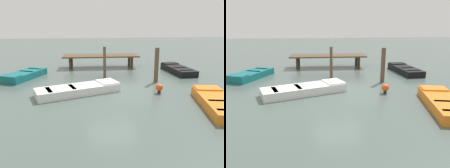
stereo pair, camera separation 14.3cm
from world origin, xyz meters
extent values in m
plane|color=#4C5B56|center=(0.00, 0.00, 0.00)|extent=(80.00, 80.00, 0.00)
cube|color=brown|center=(-0.10, 6.29, 0.90)|extent=(5.83, 1.86, 0.10)
cylinder|color=#3C2E20|center=(2.23, 6.83, 0.42)|extent=(0.20, 0.20, 0.85)
cylinder|color=#3C2E20|center=(2.20, 5.63, 0.42)|extent=(0.20, 0.20, 0.85)
cylinder|color=#3C2E20|center=(-2.40, 6.95, 0.42)|extent=(0.20, 0.20, 0.85)
cylinder|color=#3C2E20|center=(-2.43, 5.74, 0.42)|extent=(0.20, 0.20, 0.85)
cube|color=silver|center=(-1.71, -0.33, 0.20)|extent=(4.25, 2.55, 0.40)
cube|color=#334772|center=(-1.71, -0.33, 0.34)|extent=(3.58, 2.09, 0.04)
cube|color=silver|center=(-0.22, 0.21, 0.43)|extent=(1.22, 1.35, 0.06)
cube|color=navy|center=(-2.00, -0.43, 0.38)|extent=(0.52, 0.98, 0.04)
cube|color=navy|center=(-3.05, -0.81, 0.38)|extent=(0.52, 0.98, 0.04)
cube|color=#14666B|center=(-5.16, 3.29, 0.20)|extent=(2.48, 3.38, 0.40)
cube|color=beige|center=(-5.16, 3.29, 0.34)|extent=(2.02, 2.84, 0.04)
cube|color=#14666B|center=(-5.66, 2.18, 0.43)|extent=(1.35, 1.11, 0.06)
cube|color=#9B9789|center=(-5.06, 3.51, 0.38)|extent=(1.01, 0.60, 0.04)
cube|color=#9B9789|center=(-4.71, 4.29, 0.38)|extent=(1.01, 0.60, 0.04)
cube|color=orange|center=(4.05, -2.90, 0.20)|extent=(2.00, 3.82, 0.40)
cube|color=black|center=(4.05, -2.90, 0.34)|extent=(1.62, 3.23, 0.04)
cube|color=orange|center=(4.35, -1.51, 0.43)|extent=(1.28, 1.02, 0.06)
cube|color=black|center=(3.99, -3.17, 0.38)|extent=(1.00, 0.40, 0.04)
cube|color=black|center=(5.12, 3.75, 0.20)|extent=(1.42, 3.44, 0.40)
cube|color=gray|center=(5.12, 3.75, 0.34)|extent=(1.12, 2.92, 0.04)
cube|color=black|center=(5.02, 5.06, 0.43)|extent=(1.12, 0.81, 0.06)
cube|color=#776E5D|center=(5.13, 3.50, 0.38)|extent=(0.94, 0.26, 0.04)
cube|color=#776E5D|center=(5.20, 2.58, 0.38)|extent=(0.94, 0.26, 0.04)
cylinder|color=brown|center=(2.77, 1.43, 1.01)|extent=(0.25, 0.25, 2.01)
cylinder|color=brown|center=(-0.12, 2.84, 0.98)|extent=(0.18, 0.18, 1.96)
cylinder|color=#262626|center=(2.27, -0.73, 0.06)|extent=(0.16, 0.16, 0.12)
sphere|color=#E54C19|center=(2.27, -0.73, 0.30)|extent=(0.36, 0.36, 0.36)
camera|label=1|loc=(-1.35, -11.07, 3.42)|focal=36.19mm
camera|label=2|loc=(-1.20, -11.09, 3.42)|focal=36.19mm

